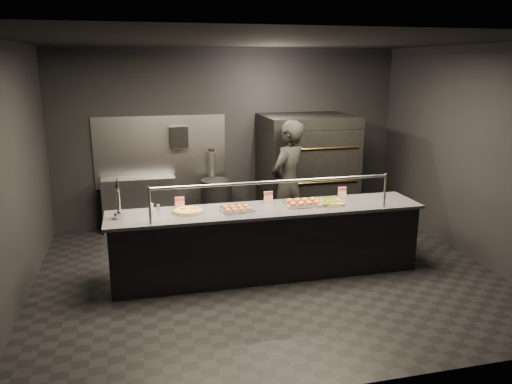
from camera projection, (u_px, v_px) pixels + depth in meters
room at (265, 164)px, 6.36m from camera, size 6.04×6.00×3.00m
service_counter at (267, 241)px, 6.58m from camera, size 4.10×0.78×1.37m
pizza_oven at (306, 171)px, 8.52m from camera, size 1.50×1.23×1.91m
prep_shelf at (140, 204)px, 8.39m from camera, size 1.20×0.35×0.90m
towel_dispenser at (179, 137)px, 8.35m from camera, size 0.30×0.20×0.35m
fire_extinguisher at (212, 164)px, 8.61m from camera, size 0.14×0.14×0.51m
beer_tap at (119, 207)px, 6.01m from camera, size 0.13×0.19×0.51m
round_pizza at (188, 211)px, 6.30m from camera, size 0.42×0.42×0.03m
slider_tray_a at (237, 209)px, 6.34m from camera, size 0.46×0.38×0.06m
slider_tray_b at (303, 203)px, 6.61m from camera, size 0.52×0.41×0.08m
square_pizza at (329, 202)px, 6.67m from camera, size 0.45×0.45×0.05m
condiment_jar at (153, 207)px, 6.37m from camera, size 0.14×0.05×0.09m
tent_cards at (265, 197)px, 6.72m from camera, size 2.38×0.04×0.15m
trash_bin at (217, 204)px, 8.45m from camera, size 0.51×0.51×0.85m
worker at (288, 184)px, 7.60m from camera, size 0.84×0.81×1.93m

